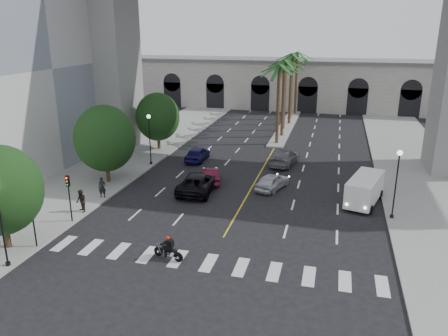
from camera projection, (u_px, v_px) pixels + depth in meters
ground at (215, 251)px, 27.85m from camera, size 140.00×140.00×0.00m
sidewalk_left at (115, 165)px, 45.24m from camera, size 8.00×100.00×0.15m
sidewalk_right at (427, 191)px, 38.08m from camera, size 8.00×100.00×0.15m
median at (286, 126)px, 62.86m from camera, size 2.00×24.00×0.20m
pier_building at (299, 84)px, 77.26m from camera, size 71.00×10.50×8.50m
palm_a at (279, 69)px, 50.89m from camera, size 3.20×3.20×10.30m
palm_b at (285, 64)px, 54.47m from camera, size 3.20×3.20×10.60m
palm_c at (286, 65)px, 58.37m from camera, size 3.20×3.20×10.10m
palm_d at (292, 58)px, 61.75m from camera, size 3.20×3.20×10.90m
palm_e at (293, 59)px, 65.64m from camera, size 3.20×3.20×10.40m
palm_f at (298, 56)px, 69.17m from camera, size 3.20×3.20×10.70m
street_tree_near at (0, 190)px, 26.96m from camera, size 5.20×5.20×6.89m
street_tree_mid at (105, 139)px, 38.89m from camera, size 5.44×5.44×7.21m
street_tree_far at (158, 117)px, 50.05m from camera, size 5.04×5.04×6.68m
lamp_post_left_near at (0, 218)px, 24.98m from camera, size 0.40×0.40×5.35m
lamp_post_left_far at (150, 135)px, 44.34m from camera, size 0.40×0.40×5.35m
lamp_post_right at (397, 179)px, 31.52m from camera, size 0.40×0.40×5.35m
traffic_signal_near at (32, 212)px, 27.48m from camera, size 0.25×0.18×3.65m
traffic_signal_far at (69, 191)px, 31.17m from camera, size 0.25×0.18×3.65m
motorcycle_rider at (169, 249)px, 26.71m from camera, size 2.10×0.74×1.54m
car_a at (272, 181)px, 38.46m from camera, size 2.94×4.50×1.42m
car_b at (211, 175)px, 40.16m from camera, size 2.70×4.42×1.38m
car_c at (198, 182)px, 37.85m from camera, size 2.94×6.03×1.65m
car_d at (284, 157)px, 45.45m from camera, size 3.05×5.72×1.58m
car_e at (198, 154)px, 46.73m from camera, size 1.85×4.50×1.53m
cargo_van at (365, 189)px, 35.06m from camera, size 3.34×5.69×2.28m
pedestrian_a at (102, 187)px, 36.11m from camera, size 0.72×0.58×1.73m
pedestrian_b at (81, 201)px, 33.20m from camera, size 1.09×1.05×1.77m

